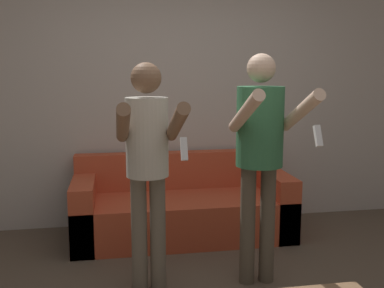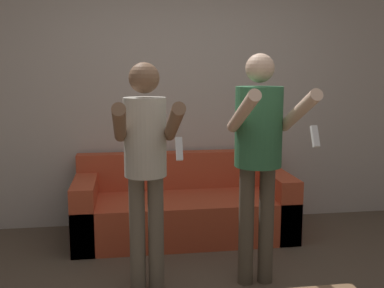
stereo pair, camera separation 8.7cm
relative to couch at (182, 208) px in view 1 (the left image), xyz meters
name	(u,v)px [view 1 (the left image)]	position (x,y,z in m)	size (l,w,h in m)	color
wall_back	(179,90)	(0.03, 0.44, 1.09)	(6.40, 0.06, 2.70)	beige
couch	(182,208)	(0.00, 0.00, 0.00)	(2.00, 0.82, 0.75)	#C64C2D
person_standing_left	(148,155)	(-0.39, -1.08, 0.72)	(0.41, 0.74, 1.60)	#6B6051
person_standing_right	(260,143)	(0.40, -1.07, 0.78)	(0.45, 0.73, 1.66)	brown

